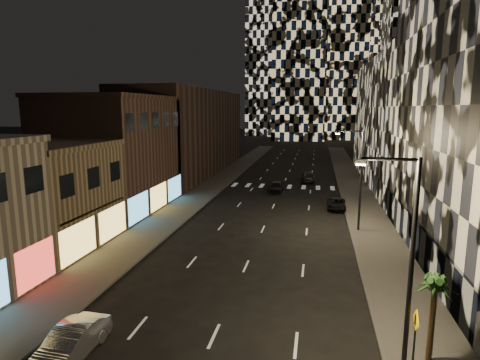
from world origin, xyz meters
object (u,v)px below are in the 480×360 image
at_px(streetlight_near, 406,250).
at_px(ped_sign, 415,330).
at_px(streetlight_far, 358,173).
at_px(car_dark_rightlane, 336,204).
at_px(car_dark_midlane, 276,187).
at_px(car_silver_parked, 70,343).
at_px(car_dark_oncoming, 308,177).
at_px(palm_tree, 435,290).

relative_size(streetlight_near, ped_sign, 3.20).
bearing_deg(streetlight_far, car_dark_rightlane, 99.68).
bearing_deg(car_dark_midlane, car_silver_parked, -96.14).
bearing_deg(car_dark_midlane, car_dark_oncoming, 67.18).
bearing_deg(car_dark_rightlane, streetlight_far, -78.95).
xyz_separation_m(streetlight_near, streetlight_far, (0.00, 20.00, 0.00)).
height_order(streetlight_near, car_dark_oncoming, streetlight_near).
bearing_deg(car_silver_parked, car_dark_midlane, 82.96).
bearing_deg(ped_sign, car_dark_midlane, 106.87).
distance_m(streetlight_near, ped_sign, 3.33).
relative_size(car_silver_parked, car_dark_rightlane, 1.05).
distance_m(car_silver_parked, car_dark_rightlane, 32.51).
distance_m(car_dark_oncoming, car_dark_rightlane, 17.06).
bearing_deg(palm_tree, car_dark_midlane, 106.29).
bearing_deg(streetlight_far, palm_tree, -85.77).
distance_m(streetlight_far, palm_tree, 19.41).
relative_size(car_dark_oncoming, car_dark_rightlane, 1.20).
bearing_deg(ped_sign, car_dark_rightlane, 96.15).
distance_m(car_silver_parked, ped_sign, 14.83).
height_order(car_dark_rightlane, palm_tree, palm_tree).
bearing_deg(car_dark_rightlane, car_dark_oncoming, 103.21).
height_order(car_silver_parked, car_dark_oncoming, car_dark_oncoming).
distance_m(streetlight_far, ped_sign, 20.56).
distance_m(car_dark_rightlane, ped_sign, 28.33).
xyz_separation_m(car_dark_midlane, ped_sign, (9.37, -36.20, 1.36)).
xyz_separation_m(car_dark_rightlane, ped_sign, (1.87, -28.23, 1.48)).
bearing_deg(car_dark_rightlane, car_silver_parked, -111.82).
relative_size(car_dark_oncoming, palm_tree, 1.30).
bearing_deg(streetlight_near, palm_tree, 27.43).
distance_m(streetlight_near, streetlight_far, 20.00).
xyz_separation_m(streetlight_far, car_dark_midlane, (-8.85, 15.92, -4.64)).
xyz_separation_m(car_dark_midlane, car_dark_rightlane, (7.50, -7.98, -0.12)).
xyz_separation_m(streetlight_far, car_dark_rightlane, (-1.35, 7.94, -4.76)).
distance_m(car_silver_parked, palm_tree, 16.03).
xyz_separation_m(streetlight_near, ped_sign, (0.52, -0.29, -3.28)).
relative_size(ped_sign, palm_tree, 0.71).
bearing_deg(streetlight_far, car_dark_oncoming, 101.15).
bearing_deg(palm_tree, streetlight_near, -152.57).
relative_size(streetlight_far, ped_sign, 3.20).
bearing_deg(car_silver_parked, palm_tree, 10.72).
relative_size(car_dark_rightlane, palm_tree, 1.08).
bearing_deg(streetlight_far, streetlight_near, -90.00).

